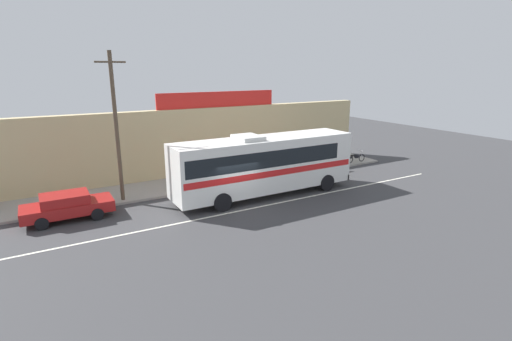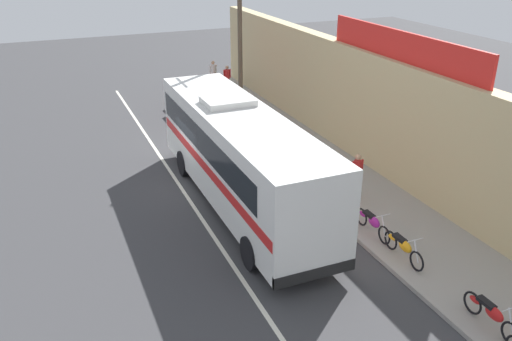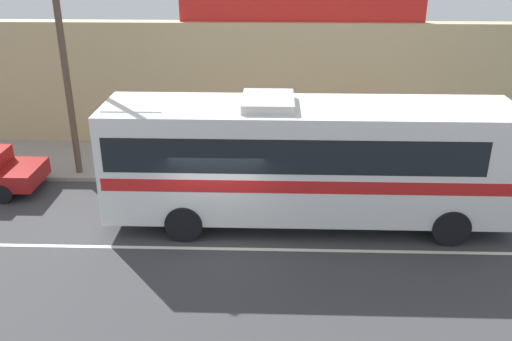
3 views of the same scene
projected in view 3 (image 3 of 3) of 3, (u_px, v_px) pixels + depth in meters
ground_plane at (220, 234)px, 15.74m from camera, size 70.00×70.00×0.00m
sidewalk_slab at (233, 161)px, 20.47m from camera, size 30.00×3.60×0.14m
storefront_facade at (236, 85)px, 21.52m from camera, size 30.00×0.70×4.80m
storefront_billboard at (302, 7)px, 20.27m from camera, size 9.05×0.12×1.10m
road_center_stripe at (217, 249)px, 15.00m from camera, size 30.00×0.14×0.01m
intercity_bus at (305, 156)px, 15.62m from camera, size 11.39×2.68×3.78m
utility_pole at (63, 49)px, 17.71m from camera, size 1.60×0.22×8.30m
motorcycle_red at (460, 164)px, 18.95m from camera, size 1.88×0.56×0.94m
motorcycle_black at (412, 164)px, 18.98m from camera, size 1.91×0.56×0.94m
pedestrian_by_curb at (336, 137)px, 19.77m from camera, size 0.30×0.48×1.69m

